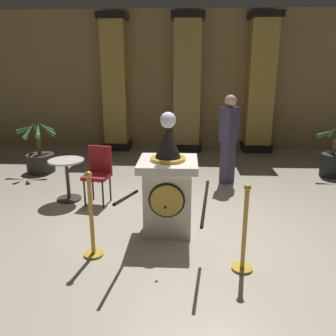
{
  "coord_description": "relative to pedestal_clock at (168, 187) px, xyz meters",
  "views": [
    {
      "loc": [
        -0.03,
        -4.55,
        2.23
      ],
      "look_at": [
        -0.26,
        -0.1,
        0.91
      ],
      "focal_mm": 36.92,
      "sensor_mm": 36.0,
      "label": 1
    }
  ],
  "objects": [
    {
      "name": "column_centre_rear",
      "position": [
        0.26,
        4.99,
        1.11
      ],
      "size": [
        0.84,
        0.84,
        3.52
      ],
      "color": "black",
      "rests_on": "ground_plane"
    },
    {
      "name": "stanchion_far",
      "position": [
        0.9,
        -0.95,
        -0.28
      ],
      "size": [
        0.24,
        0.24,
        1.03
      ],
      "color": "gold",
      "rests_on": "ground_plane"
    },
    {
      "name": "velvet_rope",
      "position": [
        0.01,
        -0.84,
        0.15
      ],
      "size": [
        1.03,
        1.01,
        0.22
      ],
      "color": "black"
    },
    {
      "name": "stanchion_near",
      "position": [
        -0.88,
        -0.73,
        -0.26
      ],
      "size": [
        0.24,
        0.24,
        1.08
      ],
      "color": "gold",
      "rests_on": "ground_plane"
    },
    {
      "name": "pedestal_clock",
      "position": [
        0.0,
        0.0,
        0.0
      ],
      "size": [
        0.79,
        0.79,
        1.67
      ],
      "color": "silver",
      "rests_on": "ground_plane"
    },
    {
      "name": "bystander_guest",
      "position": [
        1.07,
        2.15,
        0.28
      ],
      "size": [
        0.4,
        0.42,
        1.72
      ],
      "color": "#383347",
      "rests_on": "ground_plane"
    },
    {
      "name": "back_wall",
      "position": [
        0.26,
        5.37,
        1.2
      ],
      "size": [
        12.39,
        0.16,
        3.67
      ],
      "primitive_type": "cube",
      "color": "tan",
      "rests_on": "ground_plane"
    },
    {
      "name": "column_left",
      "position": [
        -1.66,
        4.99,
        1.11
      ],
      "size": [
        0.74,
        0.74,
        3.52
      ],
      "color": "black",
      "rests_on": "ground_plane"
    },
    {
      "name": "ground_plane",
      "position": [
        0.26,
        0.1,
        -0.64
      ],
      "size": [
        12.39,
        12.39,
        0.0
      ],
      "primitive_type": "plane",
      "color": "#B2A893"
    },
    {
      "name": "potted_palm_left",
      "position": [
        -2.92,
        2.68,
        -0.32
      ],
      "size": [
        0.87,
        0.8,
        1.15
      ],
      "color": "#2D2823",
      "rests_on": "ground_plane"
    },
    {
      "name": "potted_palm_right",
      "position": [
        3.31,
        2.68,
        -0.3
      ],
      "size": [
        0.81,
        0.78,
        1.08
      ],
      "color": "black",
      "rests_on": "ground_plane"
    },
    {
      "name": "cafe_chair_red",
      "position": [
        -1.21,
        1.0,
        -0.07
      ],
      "size": [
        0.46,
        0.46,
        0.96
      ],
      "color": "black",
      "rests_on": "ground_plane"
    },
    {
      "name": "cafe_table",
      "position": [
        -1.78,
        1.07,
        -0.18
      ],
      "size": [
        0.6,
        0.6,
        0.72
      ],
      "color": "#332D28",
      "rests_on": "ground_plane"
    },
    {
      "name": "column_right",
      "position": [
        2.17,
        4.99,
        1.11
      ],
      "size": [
        0.8,
        0.8,
        3.52
      ],
      "color": "black",
      "rests_on": "ground_plane"
    }
  ]
}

